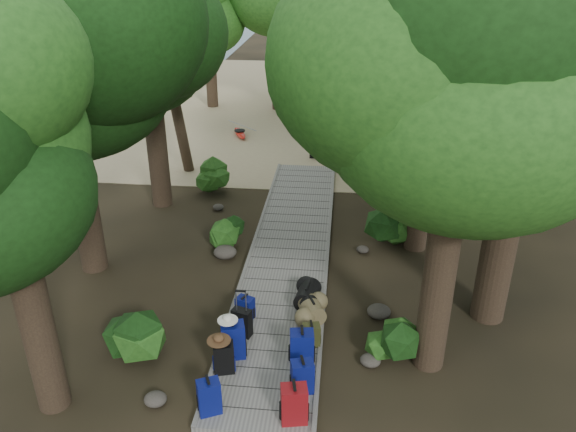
# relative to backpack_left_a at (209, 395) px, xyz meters

# --- Properties ---
(ground) EXTENTS (120.00, 120.00, 0.00)m
(ground) POSITION_rel_backpack_left_a_xyz_m (0.77, 4.63, -0.47)
(ground) COLOR #332919
(ground) RESTS_ON ground
(sand_beach) EXTENTS (40.00, 22.00, 0.02)m
(sand_beach) POSITION_rel_backpack_left_a_xyz_m (0.77, 20.63, -0.46)
(sand_beach) COLOR tan
(sand_beach) RESTS_ON ground
(boardwalk) EXTENTS (2.00, 12.00, 0.12)m
(boardwalk) POSITION_rel_backpack_left_a_xyz_m (0.77, 5.63, -0.41)
(boardwalk) COLOR gray
(boardwalk) RESTS_ON ground
(backpack_left_a) EXTENTS (0.44, 0.39, 0.69)m
(backpack_left_a) POSITION_rel_backpack_left_a_xyz_m (0.00, 0.00, 0.00)
(backpack_left_a) COLOR navy
(backpack_left_a) RESTS_ON boardwalk
(backpack_left_b) EXTENTS (0.42, 0.34, 0.67)m
(backpack_left_b) POSITION_rel_backpack_left_a_xyz_m (0.04, 0.99, -0.01)
(backpack_left_b) COLOR black
(backpack_left_b) RESTS_ON boardwalk
(backpack_left_c) EXTENTS (0.50, 0.41, 0.80)m
(backpack_left_c) POSITION_rel_backpack_left_a_xyz_m (0.13, 1.42, 0.05)
(backpack_left_c) COLOR navy
(backpack_left_c) RESTS_ON boardwalk
(backpack_left_d) EXTENTS (0.42, 0.36, 0.53)m
(backpack_left_d) POSITION_rel_backpack_left_a_xyz_m (0.14, 2.63, -0.08)
(backpack_left_d) COLOR navy
(backpack_left_d) RESTS_ON boardwalk
(backpack_right_a) EXTENTS (0.47, 0.37, 0.75)m
(backpack_right_a) POSITION_rel_backpack_left_a_xyz_m (1.40, -0.04, 0.03)
(backpack_right_a) COLOR maroon
(backpack_right_a) RESTS_ON boardwalk
(backpack_right_b) EXTENTS (0.44, 0.36, 0.68)m
(backpack_right_b) POSITION_rel_backpack_left_a_xyz_m (1.47, 0.63, -0.01)
(backpack_right_b) COLOR navy
(backpack_right_b) RESTS_ON boardwalk
(backpack_right_c) EXTENTS (0.46, 0.35, 0.73)m
(backpack_right_c) POSITION_rel_backpack_left_a_xyz_m (1.41, 1.39, 0.02)
(backpack_right_c) COLOR navy
(backpack_right_c) RESTS_ON boardwalk
(backpack_right_d) EXTENTS (0.37, 0.30, 0.50)m
(backpack_right_d) POSITION_rel_backpack_left_a_xyz_m (1.55, 1.89, -0.09)
(backpack_right_d) COLOR #373816
(backpack_right_d) RESTS_ON boardwalk
(duffel_right_khaki) EXTENTS (0.64, 0.76, 0.43)m
(duffel_right_khaki) POSITION_rel_backpack_left_a_xyz_m (1.50, 2.74, -0.13)
(duffel_right_khaki) COLOR olive
(duffel_right_khaki) RESTS_ON boardwalk
(duffel_right_black) EXTENTS (0.57, 0.79, 0.45)m
(duffel_right_black) POSITION_rel_backpack_left_a_xyz_m (1.39, 3.24, -0.12)
(duffel_right_black) COLOR black
(duffel_right_black) RESTS_ON boardwalk
(suitcase_on_boardwalk) EXTENTS (0.42, 0.32, 0.58)m
(suitcase_on_boardwalk) POSITION_rel_backpack_left_a_xyz_m (0.18, 2.06, -0.05)
(suitcase_on_boardwalk) COLOR black
(suitcase_on_boardwalk) RESTS_ON boardwalk
(lone_suitcase_on_sand) EXTENTS (0.44, 0.27, 0.66)m
(lone_suitcase_on_sand) POSITION_rel_backpack_left_a_xyz_m (1.01, 12.77, -0.12)
(lone_suitcase_on_sand) COLOR black
(lone_suitcase_on_sand) RESTS_ON sand_beach
(hat_brown) EXTENTS (0.43, 0.43, 0.13)m
(hat_brown) POSITION_rel_backpack_left_a_xyz_m (-0.03, 1.00, 0.39)
(hat_brown) COLOR #51351E
(hat_brown) RESTS_ON backpack_left_b
(hat_white) EXTENTS (0.38, 0.38, 0.13)m
(hat_white) POSITION_rel_backpack_left_a_xyz_m (0.04, 1.43, 0.52)
(hat_white) COLOR silver
(hat_white) RESTS_ON backpack_left_c
(kayak) EXTENTS (1.76, 3.19, 0.31)m
(kayak) POSITION_rel_backpack_left_a_xyz_m (-2.22, 15.07, -0.29)
(kayak) COLOR red
(kayak) RESTS_ON sand_beach
(sun_lounger) EXTENTS (1.14, 2.08, 0.64)m
(sun_lounger) POSITION_rel_backpack_left_a_xyz_m (3.96, 15.24, -0.13)
(sun_lounger) COLOR silver
(sun_lounger) RESTS_ON sand_beach
(tree_right_a) EXTENTS (4.83, 4.83, 8.05)m
(tree_right_a) POSITION_rel_backpack_left_a_xyz_m (3.75, 1.73, 3.56)
(tree_right_a) COLOR black
(tree_right_a) RESTS_ON ground
(tree_right_b) EXTENTS (5.41, 5.41, 9.65)m
(tree_right_b) POSITION_rel_backpack_left_a_xyz_m (5.18, 3.36, 4.36)
(tree_right_b) COLOR black
(tree_right_b) RESTS_ON ground
(tree_right_c) EXTENTS (4.65, 4.65, 8.04)m
(tree_right_c) POSITION_rel_backpack_left_a_xyz_m (3.96, 6.26, 3.56)
(tree_right_c) COLOR black
(tree_right_c) RESTS_ON ground
(tree_right_d) EXTENTS (5.59, 5.59, 10.24)m
(tree_right_d) POSITION_rel_backpack_left_a_xyz_m (5.90, 8.81, 4.66)
(tree_right_d) COLOR black
(tree_right_d) RESTS_ON ground
(tree_right_e) EXTENTS (5.26, 5.26, 9.47)m
(tree_right_e) POSITION_rel_backpack_left_a_xyz_m (4.82, 12.16, 4.27)
(tree_right_e) COLOR black
(tree_right_e) RESTS_ON ground
(tree_right_f) EXTENTS (5.74, 5.74, 10.25)m
(tree_right_f) POSITION_rel_backpack_left_a_xyz_m (7.54, 13.80, 4.66)
(tree_right_f) COLOR black
(tree_right_f) RESTS_ON ground
(tree_left_a) EXTENTS (4.51, 4.51, 7.52)m
(tree_left_a) POSITION_rel_backpack_left_a_xyz_m (-2.71, 0.03, 3.29)
(tree_left_a) COLOR black
(tree_left_a) RESTS_ON ground
(tree_left_b) EXTENTS (4.84, 4.84, 8.72)m
(tree_left_b) POSITION_rel_backpack_left_a_xyz_m (-3.88, 4.44, 3.89)
(tree_left_b) COLOR black
(tree_left_b) RESTS_ON ground
(tree_left_c) EXTENTS (4.81, 4.81, 8.37)m
(tree_left_c) POSITION_rel_backpack_left_a_xyz_m (-3.36, 8.24, 3.72)
(tree_left_c) COLOR black
(tree_left_c) RESTS_ON ground
(tree_back_a) EXTENTS (5.61, 5.61, 9.70)m
(tree_back_a) POSITION_rel_backpack_left_a_xyz_m (-1.09, 19.45, 4.38)
(tree_back_a) COLOR black
(tree_back_a) RESTS_ON ground
(tree_back_c) EXTENTS (4.98, 4.98, 8.97)m
(tree_back_c) POSITION_rel_backpack_left_a_xyz_m (6.03, 20.36, 4.02)
(tree_back_c) COLOR black
(tree_back_c) RESTS_ON ground
(tree_back_d) EXTENTS (4.49, 4.49, 7.49)m
(tree_back_d) POSITION_rel_backpack_left_a_xyz_m (-4.36, 19.57, 3.28)
(tree_back_d) COLOR black
(tree_back_d) RESTS_ON ground
(palm_right_a) EXTENTS (4.03, 4.03, 6.88)m
(palm_right_a) POSITION_rel_backpack_left_a_xyz_m (3.50, 10.97, 2.97)
(palm_right_a) COLOR #163B10
(palm_right_a) RESTS_ON ground
(palm_right_b) EXTENTS (4.72, 4.72, 9.13)m
(palm_right_b) POSITION_rel_backpack_left_a_xyz_m (5.81, 14.99, 4.10)
(palm_right_b) COLOR #163B10
(palm_right_b) RESTS_ON ground
(palm_right_c) EXTENTS (4.31, 4.31, 6.86)m
(palm_right_c) POSITION_rel_backpack_left_a_xyz_m (3.52, 16.80, 2.96)
(palm_right_c) COLOR #163B10
(palm_right_c) RESTS_ON ground
(palm_left_a) EXTENTS (4.91, 4.91, 7.80)m
(palm_left_a) POSITION_rel_backpack_left_a_xyz_m (-3.57, 10.98, 3.44)
(palm_left_a) COLOR #163B10
(palm_left_a) RESTS_ON ground
(rock_left_a) EXTENTS (0.39, 0.36, 0.22)m
(rock_left_a) POSITION_rel_backpack_left_a_xyz_m (-1.00, 0.19, -0.36)
(rock_left_a) COLOR #4C473F
(rock_left_a) RESTS_ON ground
(rock_left_b) EXTENTS (0.31, 0.28, 0.17)m
(rock_left_b) POSITION_rel_backpack_left_a_xyz_m (-1.98, 2.45, -0.38)
(rock_left_b) COLOR #4C473F
(rock_left_b) RESTS_ON ground
(rock_left_c) EXTENTS (0.57, 0.52, 0.32)m
(rock_left_c) POSITION_rel_backpack_left_a_xyz_m (-0.82, 5.23, -0.31)
(rock_left_c) COLOR #4C473F
(rock_left_c) RESTS_ON ground
(rock_left_d) EXTENTS (0.32, 0.29, 0.18)m
(rock_left_d) POSITION_rel_backpack_left_a_xyz_m (-1.59, 7.99, -0.38)
(rock_left_d) COLOR #4C473F
(rock_left_d) RESTS_ON ground
(rock_right_a) EXTENTS (0.39, 0.35, 0.22)m
(rock_right_a) POSITION_rel_backpack_left_a_xyz_m (2.68, 1.56, -0.36)
(rock_right_a) COLOR #4C473F
(rock_right_a) RESTS_ON ground
(rock_right_b) EXTENTS (0.50, 0.45, 0.27)m
(rock_right_b) POSITION_rel_backpack_left_a_xyz_m (2.90, 3.10, -0.33)
(rock_right_b) COLOR #4C473F
(rock_right_b) RESTS_ON ground
(rock_right_c) EXTENTS (0.31, 0.28, 0.17)m
(rock_right_c) POSITION_rel_backpack_left_a_xyz_m (2.62, 5.83, -0.38)
(rock_right_c) COLOR #4C473F
(rock_right_c) RESTS_ON ground
(rock_right_d) EXTENTS (0.48, 0.43, 0.26)m
(rock_right_d) POSITION_rel_backpack_left_a_xyz_m (3.69, 8.73, -0.33)
(rock_right_d) COLOR #4C473F
(rock_right_d) RESTS_ON ground
(shrub_left_a) EXTENTS (1.11, 1.11, 1.00)m
(shrub_left_a) POSITION_rel_backpack_left_a_xyz_m (-1.74, 1.34, 0.03)
(shrub_left_a) COLOR #1D4715
(shrub_left_a) RESTS_ON ground
(shrub_left_b) EXTENTS (0.87, 0.87, 0.78)m
(shrub_left_b) POSITION_rel_backpack_left_a_xyz_m (-0.84, 5.90, -0.07)
(shrub_left_b) COLOR #1D4715
(shrub_left_b) RESTS_ON ground
(shrub_left_c) EXTENTS (1.13, 1.13, 1.02)m
(shrub_left_c) POSITION_rel_backpack_left_a_xyz_m (-1.96, 9.39, 0.04)
(shrub_left_c) COLOR #1D4715
(shrub_left_c) RESTS_ON ground
(shrub_right_a) EXTENTS (0.87, 0.87, 0.78)m
(shrub_right_a) POSITION_rel_backpack_left_a_xyz_m (3.04, 1.81, -0.08)
(shrub_right_a) COLOR #1D4715
(shrub_right_a) RESTS_ON ground
(shrub_right_b) EXTENTS (1.34, 1.34, 1.21)m
(shrub_right_b) POSITION_rel_backpack_left_a_xyz_m (3.30, 6.45, 0.14)
(shrub_right_b) COLOR #1D4715
(shrub_right_b) RESTS_ON ground
(shrub_right_c) EXTENTS (0.75, 0.75, 0.67)m
(shrub_right_c) POSITION_rel_backpack_left_a_xyz_m (2.67, 10.48, -0.13)
(shrub_right_c) COLOR #1D4715
(shrub_right_c) RESTS_ON ground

